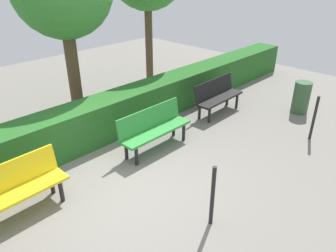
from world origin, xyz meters
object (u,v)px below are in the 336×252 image
at_px(bench_yellow, 16,187).
at_px(trash_bin, 301,97).
at_px(bench_green, 154,127).
at_px(bench_black, 217,95).

distance_m(bench_yellow, trash_bin, 6.77).
height_order(bench_green, trash_bin, bench_green).
bearing_deg(bench_black, trash_bin, 133.53).
bearing_deg(bench_green, bench_yellow, -1.14).
relative_size(bench_black, bench_yellow, 1.05).
bearing_deg(trash_bin, bench_green, -19.91).
distance_m(bench_green, bench_yellow, 2.78).
xyz_separation_m(bench_black, trash_bin, (-1.50, 1.53, -0.07)).
height_order(bench_black, bench_yellow, bench_yellow).
bearing_deg(bench_yellow, bench_black, 179.73).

